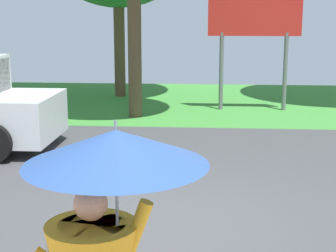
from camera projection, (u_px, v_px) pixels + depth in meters
The scene contains 2 objects.
ground_plane at pixel (183, 164), 10.14m from camera, with size 40.00×22.00×0.20m.
roadside_billboard at pixel (255, 20), 14.95m from camera, with size 2.60×0.12×3.50m.
Camera 1 is at (0.45, -6.81, 2.78)m, focal length 57.45 mm.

